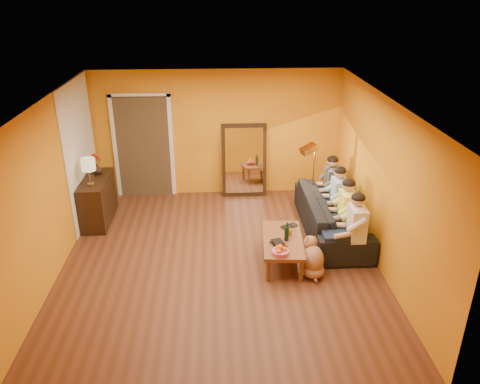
{
  "coord_description": "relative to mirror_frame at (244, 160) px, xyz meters",
  "views": [
    {
      "loc": [
        -0.03,
        -6.43,
        4.13
      ],
      "look_at": [
        0.35,
        0.5,
        1.0
      ],
      "focal_mm": 35.0,
      "sensor_mm": 36.0,
      "label": 1
    }
  ],
  "objects": [
    {
      "name": "book_mid",
      "position": [
        0.28,
        -2.87,
        -0.31
      ],
      "size": [
        0.23,
        0.28,
        0.02
      ],
      "primitive_type": "imported",
      "rotation": [
        0.0,
        0.0,
        0.21
      ],
      "color": "#9F1E12",
      "rests_on": "book_lower"
    },
    {
      "name": "door_jamb_left",
      "position": [
        -2.62,
        0.08,
        0.29
      ],
      "size": [
        0.08,
        0.06,
        2.2
      ],
      "primitive_type": "cube",
      "color": "white",
      "rests_on": "wall_back"
    },
    {
      "name": "mirror_frame",
      "position": [
        0.0,
        0.0,
        0.0
      ],
      "size": [
        0.92,
        0.27,
        1.51
      ],
      "primitive_type": "cube",
      "rotation": [
        -0.14,
        0.0,
        0.0
      ],
      "color": "black",
      "rests_on": "floor"
    },
    {
      "name": "dog",
      "position": [
        0.87,
        -3.06,
        -0.45
      ],
      "size": [
        0.35,
        0.53,
        0.62
      ],
      "primitive_type": null,
      "rotation": [
        0.0,
        0.0,
        -0.01
      ],
      "color": "#9B6746",
      "rests_on": "floor"
    },
    {
      "name": "person_far_right",
      "position": [
        1.58,
        -1.12,
        -0.15
      ],
      "size": [
        0.7,
        0.44,
        1.22
      ],
      "primitive_type": null,
      "color": "#37383C",
      "rests_on": "sofa"
    },
    {
      "name": "person_far_left",
      "position": [
        1.58,
        -2.77,
        -0.15
      ],
      "size": [
        0.7,
        0.44,
        1.22
      ],
      "primitive_type": null,
      "color": "beige",
      "rests_on": "sofa"
    },
    {
      "name": "floor_lamp",
      "position": [
        1.21,
        -1.16,
        -0.04
      ],
      "size": [
        0.37,
        0.33,
        1.44
      ],
      "primitive_type": null,
      "rotation": [
        0.0,
        0.0,
        0.37
      ],
      "color": "#B17C34",
      "rests_on": "floor"
    },
    {
      "name": "door_jamb_right",
      "position": [
        -1.48,
        0.08,
        0.29
      ],
      "size": [
        0.08,
        0.06,
        2.2
      ],
      "primitive_type": "cube",
      "color": "white",
      "rests_on": "wall_back"
    },
    {
      "name": "table_lamp",
      "position": [
        -2.79,
        -1.38,
        0.34
      ],
      "size": [
        0.24,
        0.24,
        0.51
      ],
      "primitive_type": null,
      "color": "beige",
      "rests_on": "sideboard"
    },
    {
      "name": "laptop",
      "position": [
        0.63,
        -2.33,
        -0.33
      ],
      "size": [
        0.35,
        0.31,
        0.02
      ],
      "primitive_type": "imported",
      "rotation": [
        0.0,
        0.0,
        0.47
      ],
      "color": "black",
      "rests_on": "coffee_table"
    },
    {
      "name": "fruit_bowl",
      "position": [
        0.35,
        -3.13,
        -0.26
      ],
      "size": [
        0.26,
        0.26,
        0.16
      ],
      "primitive_type": null,
      "color": "#C44583",
      "rests_on": "coffee_table"
    },
    {
      "name": "vase",
      "position": [
        -2.79,
        -0.83,
        0.19
      ],
      "size": [
        0.19,
        0.19,
        0.19
      ],
      "primitive_type": "imported",
      "color": "black",
      "rests_on": "sideboard"
    },
    {
      "name": "sideboard",
      "position": [
        -2.79,
        -1.08,
        -0.34
      ],
      "size": [
        0.44,
        1.18,
        0.85
      ],
      "primitive_type": "cube",
      "color": "black",
      "rests_on": "floor"
    },
    {
      "name": "book_upper",
      "position": [
        0.27,
        -2.89,
        -0.29
      ],
      "size": [
        0.21,
        0.25,
        0.02
      ],
      "primitive_type": "imported",
      "rotation": [
        0.0,
        0.0,
        0.28
      ],
      "color": "black",
      "rests_on": "book_mid"
    },
    {
      "name": "wine_bottle",
      "position": [
        0.5,
        -2.73,
        -0.18
      ],
      "size": [
        0.07,
        0.07,
        0.31
      ],
      "primitive_type": "cylinder",
      "color": "black",
      "rests_on": "coffee_table"
    },
    {
      "name": "person_mid_right",
      "position": [
        1.58,
        -1.67,
        -0.15
      ],
      "size": [
        0.7,
        0.44,
        1.22
      ],
      "primitive_type": null,
      "color": "#86A2D0",
      "rests_on": "sofa"
    },
    {
      "name": "doorway_recess",
      "position": [
        -2.05,
        0.2,
        0.29
      ],
      "size": [
        1.06,
        0.3,
        2.1
      ],
      "primitive_type": "cube",
      "color": "#3F2D19",
      "rests_on": "floor"
    },
    {
      "name": "coffee_table",
      "position": [
        0.45,
        -2.68,
        -0.55
      ],
      "size": [
        0.7,
        1.26,
        0.42
      ],
      "primitive_type": null,
      "rotation": [
        0.0,
        0.0,
        -0.07
      ],
      "color": "brown",
      "rests_on": "floor"
    },
    {
      "name": "flowers",
      "position": [
        -2.79,
        -0.83,
        0.42
      ],
      "size": [
        0.17,
        0.17,
        0.42
      ],
      "primitive_type": null,
      "color": "#9F1E12",
      "rests_on": "vase"
    },
    {
      "name": "door_header",
      "position": [
        -2.05,
        0.08,
        1.36
      ],
      "size": [
        1.22,
        0.06,
        0.08
      ],
      "primitive_type": "cube",
      "color": "white",
      "rests_on": "wall_back"
    },
    {
      "name": "tumbler",
      "position": [
        0.57,
        -2.56,
        -0.29
      ],
      "size": [
        0.12,
        0.12,
        0.1
      ],
      "primitive_type": "imported",
      "rotation": [
        0.0,
        0.0,
        -0.13
      ],
      "color": "#B27F3F",
      "rests_on": "coffee_table"
    },
    {
      "name": "mirror_glass",
      "position": [
        0.0,
        -0.04,
        0.0
      ],
      "size": [
        0.78,
        0.21,
        1.35
      ],
      "primitive_type": "cube",
      "rotation": [
        -0.14,
        0.0,
        0.0
      ],
      "color": "white",
      "rests_on": "mirror_frame"
    },
    {
      "name": "room_shell",
      "position": [
        -0.55,
        -2.26,
        0.54
      ],
      "size": [
        5.0,
        5.5,
        2.6
      ],
      "color": "brown",
      "rests_on": "ground"
    },
    {
      "name": "person_mid_left",
      "position": [
        1.58,
        -2.22,
        -0.15
      ],
      "size": [
        0.7,
        0.44,
        1.22
      ],
      "primitive_type": null,
      "color": "#ECED4F",
      "rests_on": "sofa"
    },
    {
      "name": "white_accent",
      "position": [
        -3.04,
        -0.88,
        0.54
      ],
      "size": [
        0.02,
        1.9,
        2.58
      ],
      "primitive_type": "cube",
      "color": "white",
      "rests_on": "wall_left"
    },
    {
      "name": "sofa",
      "position": [
        1.45,
        -1.77,
        -0.41
      ],
      "size": [
        2.38,
        0.93,
        0.7
      ],
      "primitive_type": "imported",
      "rotation": [
        0.0,
        0.0,
        1.57
      ],
      "color": "black",
      "rests_on": "floor"
    },
    {
      "name": "book_lower",
      "position": [
        0.27,
        -2.88,
        -0.33
      ],
      "size": [
        0.25,
        0.27,
        0.02
      ],
      "primitive_type": "imported",
      "rotation": [
        0.0,
        0.0,
        0.49
      ],
      "color": "black",
      "rests_on": "coffee_table"
    }
  ]
}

